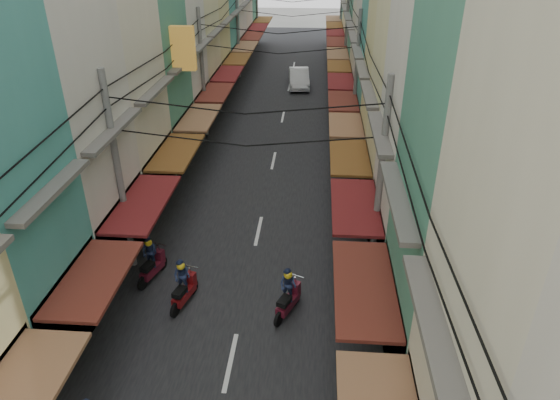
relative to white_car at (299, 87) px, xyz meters
The scene contains 11 objects.
ground 30.12m from the white_car, 91.61° to the right, with size 160.00×160.00×0.00m, color slate.
road 10.14m from the white_car, 94.78° to the right, with size 10.00×80.00×0.02m, color black.
sidewalk_left 12.50m from the white_car, 126.00° to the right, with size 3.00×80.00×0.06m, color gray.
sidewalk_right 11.58m from the white_car, 60.78° to the right, with size 3.00×80.00×0.06m, color gray.
utility_poles 16.49m from the white_car, 93.20° to the right, with size 10.20×66.13×8.20m.
white_car is the anchor object (origin of this frame).
bicycle 29.10m from the white_car, 76.86° to the right, with size 0.63×1.68×1.16m, color black.
moving_scooters 27.86m from the white_car, 93.54° to the right, with size 8.05×14.03×1.95m.
pedestrians 26.40m from the white_car, 101.73° to the right, with size 14.17×23.84×2.22m.
market_umbrella 35.05m from the white_car, 81.28° to the right, with size 2.22×2.22×2.34m.
traffic_sign 30.72m from the white_car, 81.94° to the right, with size 0.10×0.60×2.74m.
Camera 1 is at (2.49, -13.52, 12.38)m, focal length 32.00 mm.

